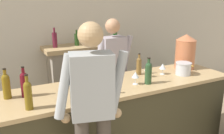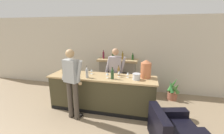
{
  "view_description": "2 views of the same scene",
  "coord_description": "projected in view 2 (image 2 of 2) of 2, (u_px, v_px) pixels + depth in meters",
  "views": [
    {
      "loc": [
        -1.22,
        0.47,
        2.03
      ],
      "look_at": [
        0.27,
        3.39,
        1.08
      ],
      "focal_mm": 40.0,
      "sensor_mm": 36.0,
      "label": 1
    },
    {
      "loc": [
        1.32,
        -0.89,
        2.29
      ],
      "look_at": [
        0.28,
        3.46,
        1.15
      ],
      "focal_mm": 24.0,
      "sensor_mm": 36.0,
      "label": 2
    }
  ],
  "objects": [
    {
      "name": "wall_back_panel",
      "position": [
        112.0,
        54.0,
        5.71
      ],
      "size": [
        12.0,
        0.07,
        2.75
      ],
      "color": "beige",
      "rests_on": "ground_plane"
    },
    {
      "name": "person_customer",
      "position": [
        72.0,
        81.0,
        3.73
      ],
      "size": [
        0.64,
        0.37,
        1.83
      ],
      "color": "#463D34",
      "rests_on": "ground_plane"
    },
    {
      "name": "potted_plant_corner",
      "position": [
        173.0,
        91.0,
        4.95
      ],
      "size": [
        0.42,
        0.43,
        0.73
      ],
      "color": "#985741",
      "rests_on": "ground_plane"
    },
    {
      "name": "wine_bottle_chardonnay_pale",
      "position": [
        70.0,
        68.0,
        4.49
      ],
      "size": [
        0.08,
        0.08,
        0.33
      ],
      "color": "#590D18",
      "rests_on": "bar_counter"
    },
    {
      "name": "wine_glass_near_bucket",
      "position": [
        119.0,
        73.0,
        4.11
      ],
      "size": [
        0.08,
        0.08,
        0.17
      ],
      "color": "silver",
      "rests_on": "bar_counter"
    },
    {
      "name": "copper_dispenser",
      "position": [
        146.0,
        69.0,
        4.01
      ],
      "size": [
        0.29,
        0.32,
        0.5
      ],
      "color": "#BA6841",
      "rests_on": "bar_counter"
    },
    {
      "name": "wine_glass_by_dispenser",
      "position": [
        87.0,
        69.0,
        4.51
      ],
      "size": [
        0.08,
        0.08,
        0.17
      ],
      "color": "silver",
      "rests_on": "bar_counter"
    },
    {
      "name": "ice_bucket_steel",
      "position": [
        136.0,
        77.0,
        3.89
      ],
      "size": [
        0.21,
        0.21,
        0.17
      ],
      "color": "silver",
      "rests_on": "bar_counter"
    },
    {
      "name": "wine_glass_back_row",
      "position": [
        128.0,
        74.0,
        4.06
      ],
      "size": [
        0.09,
        0.09,
        0.15
      ],
      "color": "silver",
      "rests_on": "bar_counter"
    },
    {
      "name": "person_bartender",
      "position": [
        115.0,
        73.0,
        4.72
      ],
      "size": [
        0.66,
        0.33,
        1.72
      ],
      "color": "brown",
      "rests_on": "ground_plane"
    },
    {
      "name": "bar_counter",
      "position": [
        102.0,
        93.0,
        4.32
      ],
      "size": [
        3.02,
        0.77,
        1.0
      ],
      "color": "#3D3822",
      "rests_on": "ground_plane"
    },
    {
      "name": "wine_glass_mid_counter",
      "position": [
        107.0,
        74.0,
        4.02
      ],
      "size": [
        0.09,
        0.09,
        0.16
      ],
      "color": "silver",
      "rests_on": "bar_counter"
    },
    {
      "name": "wine_bottle_cabernet_heavy",
      "position": [
        65.0,
        68.0,
        4.56
      ],
      "size": [
        0.08,
        0.08,
        0.32
      ],
      "color": "brown",
      "rests_on": "bar_counter"
    },
    {
      "name": "wine_glass_front_right",
      "position": [
        92.0,
        71.0,
        4.39
      ],
      "size": [
        0.08,
        0.08,
        0.15
      ],
      "color": "silver",
      "rests_on": "bar_counter"
    },
    {
      "name": "wine_bottle_port_short",
      "position": [
        119.0,
        71.0,
        4.26
      ],
      "size": [
        0.07,
        0.07,
        0.29
      ],
      "color": "brown",
      "rests_on": "bar_counter"
    },
    {
      "name": "armchair_black",
      "position": [
        171.0,
        132.0,
        3.05
      ],
      "size": [
        1.05,
        1.1,
        0.71
      ],
      "color": "black",
      "rests_on": "ground_plane"
    },
    {
      "name": "fireplace_stone",
      "position": [
        118.0,
        75.0,
        5.58
      ],
      "size": [
        1.45,
        0.52,
        1.54
      ],
      "color": "gray",
      "rests_on": "ground_plane"
    },
    {
      "name": "wine_bottle_riesling_slim",
      "position": [
        87.0,
        72.0,
        4.03
      ],
      "size": [
        0.07,
        0.07,
        0.33
      ],
      "color": "#B1B8BF",
      "rests_on": "bar_counter"
    },
    {
      "name": "wine_bottle_rose_blush",
      "position": [
        112.0,
        74.0,
        3.94
      ],
      "size": [
        0.08,
        0.08,
        0.32
      ],
      "color": "#254325",
      "rests_on": "bar_counter"
    },
    {
      "name": "wine_bottle_burgundy_dark",
      "position": [
        63.0,
        71.0,
        4.18
      ],
      "size": [
        0.07,
        0.07,
        0.34
      ],
      "color": "brown",
      "rests_on": "bar_counter"
    }
  ]
}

